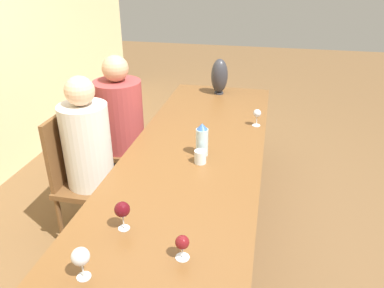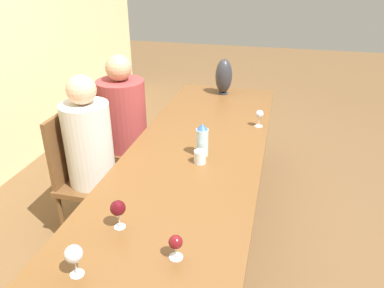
# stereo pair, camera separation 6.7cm
# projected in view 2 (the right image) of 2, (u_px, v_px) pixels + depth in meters

# --- Properties ---
(ground_plane) EXTENTS (14.00, 14.00, 0.00)m
(ground_plane) POSITION_uv_depth(u_px,v_px,m) (196.00, 232.00, 2.91)
(ground_plane) COLOR brown
(dining_table) EXTENTS (2.80, 0.92, 0.74)m
(dining_table) POSITION_uv_depth(u_px,v_px,m) (197.00, 156.00, 2.61)
(dining_table) COLOR brown
(dining_table) RESTS_ON ground_plane
(water_bottle) EXTENTS (0.08, 0.08, 0.23)m
(water_bottle) POSITION_uv_depth(u_px,v_px,m) (202.00, 140.00, 2.45)
(water_bottle) COLOR #ADCCD6
(water_bottle) RESTS_ON dining_table
(water_tumbler) EXTENTS (0.08, 0.08, 0.09)m
(water_tumbler) POSITION_uv_depth(u_px,v_px,m) (200.00, 157.00, 2.38)
(water_tumbler) COLOR silver
(water_tumbler) RESTS_ON dining_table
(vase) EXTENTS (0.16, 0.16, 0.34)m
(vase) POSITION_uv_depth(u_px,v_px,m) (224.00, 76.00, 3.54)
(vase) COLOR #2D2D33
(vase) RESTS_ON dining_table
(wine_glass_0) EXTENTS (0.06, 0.06, 0.13)m
(wine_glass_0) POSITION_uv_depth(u_px,v_px,m) (260.00, 115.00, 2.88)
(wine_glass_0) COLOR silver
(wine_glass_0) RESTS_ON dining_table
(wine_glass_1) EXTENTS (0.06, 0.06, 0.12)m
(wine_glass_1) POSITION_uv_depth(u_px,v_px,m) (176.00, 243.00, 1.60)
(wine_glass_1) COLOR silver
(wine_glass_1) RESTS_ON dining_table
(wine_glass_2) EXTENTS (0.08, 0.08, 0.15)m
(wine_glass_2) POSITION_uv_depth(u_px,v_px,m) (74.00, 255.00, 1.50)
(wine_glass_2) COLOR silver
(wine_glass_2) RESTS_ON dining_table
(wine_glass_3) EXTENTS (0.08, 0.08, 0.15)m
(wine_glass_3) POSITION_uv_depth(u_px,v_px,m) (118.00, 209.00, 1.78)
(wine_glass_3) COLOR silver
(wine_glass_3) RESTS_ON dining_table
(chair_near) EXTENTS (0.44, 0.44, 0.96)m
(chair_near) POSITION_uv_depth(u_px,v_px,m) (83.00, 173.00, 2.74)
(chair_near) COLOR brown
(chair_near) RESTS_ON ground_plane
(chair_far) EXTENTS (0.44, 0.44, 0.96)m
(chair_far) POSITION_uv_depth(u_px,v_px,m) (117.00, 139.00, 3.26)
(chair_far) COLOR brown
(chair_far) RESTS_ON ground_plane
(person_near) EXTENTS (0.33, 0.33, 1.25)m
(person_near) POSITION_uv_depth(u_px,v_px,m) (92.00, 155.00, 2.65)
(person_near) COLOR #2D2D38
(person_near) RESTS_ON ground_plane
(person_far) EXTENTS (0.39, 0.39, 1.24)m
(person_far) POSITION_uv_depth(u_px,v_px,m) (125.00, 124.00, 3.17)
(person_far) COLOR #2D2D38
(person_far) RESTS_ON ground_plane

